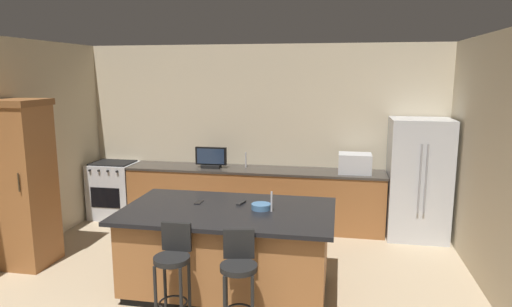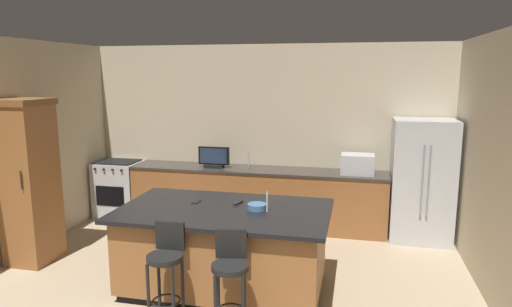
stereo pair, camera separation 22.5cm
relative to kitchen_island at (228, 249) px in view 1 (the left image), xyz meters
The scene contains 17 objects.
wall_back 2.71m from the kitchen_island, 91.47° to the left, with size 6.21×0.12×2.83m, color beige.
wall_left 3.15m from the kitchen_island, behind, with size 0.12×4.60×2.83m, color beige.
wall_right 3.02m from the kitchen_island, ahead, with size 0.12×4.60×2.83m, color beige.
counter_back 2.16m from the kitchen_island, 93.45° to the left, with size 4.01×0.62×0.92m.
kitchen_island is the anchor object (origin of this frame).
refrigerator 3.15m from the kitchen_island, 42.37° to the left, with size 0.85×0.74×1.75m.
range_oven 3.30m from the kitchen_island, 139.26° to the left, with size 0.72×0.63×0.94m.
cabinet_tower 2.69m from the kitchen_island, behind, with size 0.54×0.63×2.08m.
microwave 2.64m from the kitchen_island, 56.90° to the left, with size 0.48×0.36×0.29m, color #B7BABF.
tv_monitor 2.33m from the kitchen_island, 110.81° to the left, with size 0.50×0.16×0.33m.
sink_faucet_back 2.34m from the kitchen_island, 96.92° to the left, with size 0.02×0.02×0.24m, color #B2B2B7.
sink_faucet_island 0.74m from the kitchen_island, ahead, with size 0.02×0.02×0.22m, color #B2B2B7.
bar_stool_left 0.87m from the kitchen_island, 112.57° to the right, with size 0.34×0.34×0.99m.
bar_stool_right 0.89m from the kitchen_island, 69.63° to the right, with size 0.35×0.36×0.97m.
fruit_bowl 0.61m from the kitchen_island, ahead, with size 0.21×0.21×0.06m, color #3F668C.
cell_phone 0.63m from the kitchen_island, 155.23° to the left, with size 0.07×0.15×0.01m, color black.
tv_remote 0.53m from the kitchen_island, 65.77° to the left, with size 0.04×0.17×0.02m, color black.
Camera 1 is at (1.23, -2.89, 2.39)m, focal length 31.53 mm.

